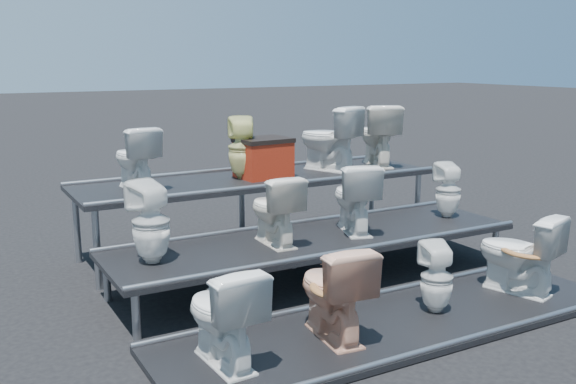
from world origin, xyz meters
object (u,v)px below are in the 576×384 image
toilet_7 (448,190)px  toilet_11 (378,135)px  toilet_1 (333,290)px  toilet_6 (354,197)px  toilet_2 (437,277)px  toilet_8 (135,158)px  toilet_0 (223,314)px  red_crate (263,160)px  toilet_9 (242,148)px  toilet_5 (274,209)px  toilet_10 (328,138)px  toilet_4 (151,222)px  toilet_3 (518,253)px

toilet_7 → toilet_11: size_ratio=0.78×
toilet_1 → toilet_6: toilet_6 is taller
toilet_2 → toilet_6: 1.38m
toilet_6 → toilet_8: (-1.87, 1.30, 0.37)m
toilet_0 → red_crate: red_crate is taller
toilet_9 → toilet_11: bearing=-161.2°
toilet_2 → toilet_11: 3.03m
toilet_0 → toilet_1: (0.93, 0.00, 0.01)m
toilet_5 → toilet_6: (0.92, 0.00, 0.02)m
toilet_7 → toilet_10: toilet_10 is taller
toilet_4 → red_crate: 2.15m
toilet_1 → toilet_9: size_ratio=1.09×
toilet_11 → toilet_9: bearing=21.3°
toilet_6 → toilet_8: size_ratio=1.09×
toilet_3 → toilet_10: (-0.44, 2.60, 0.81)m
toilet_0 → toilet_9: bearing=-121.0°
toilet_11 → red_crate: (-1.66, -0.04, -0.19)m
toilet_8 → toilet_11: size_ratio=0.84×
toilet_1 → toilet_2: bearing=-174.0°
toilet_8 → toilet_9: toilet_9 is taller
toilet_4 → toilet_11: bearing=-175.1°
toilet_1 → toilet_8: (-0.78, 2.60, 0.74)m
toilet_7 → toilet_8: (-3.15, 1.30, 0.42)m
toilet_0 → toilet_5: (1.10, 1.30, 0.37)m
toilet_0 → toilet_2: bearing=176.9°
toilet_4 → toilet_6: toilet_4 is taller
toilet_1 → toilet_0: bearing=6.0°
toilet_8 → toilet_4: bearing=72.3°
toilet_3 → toilet_6: bearing=-70.7°
toilet_1 → toilet_2: (1.06, 0.00, -0.08)m
toilet_5 → toilet_7: (2.19, 0.00, -0.03)m
toilet_4 → toilet_8: (0.25, 1.30, 0.37)m
toilet_5 → toilet_9: bearing=-100.0°
toilet_5 → toilet_7: size_ratio=1.10×
toilet_2 → toilet_3: toilet_3 is taller
toilet_1 → red_crate: (0.69, 2.56, 0.62)m
toilet_6 → toilet_0: bearing=51.4°
toilet_5 → toilet_10: toilet_10 is taller
toilet_7 → toilet_5: bearing=13.6°
toilet_8 → toilet_9: size_ratio=0.93×
toilet_8 → red_crate: (1.47, -0.04, -0.13)m
toilet_10 → toilet_7: bearing=98.9°
toilet_1 → toilet_11: 3.60m
toilet_11 → toilet_7: bearing=111.9°
toilet_6 → toilet_10: (0.51, 1.30, 0.43)m
toilet_7 → red_crate: (-1.67, 1.26, 0.30)m
toilet_6 → toilet_11: bearing=-115.5°
toilet_10 → red_crate: bearing=-18.6°
toilet_1 → toilet_2: 1.06m
toilet_6 → toilet_11: (1.26, 1.30, 0.43)m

